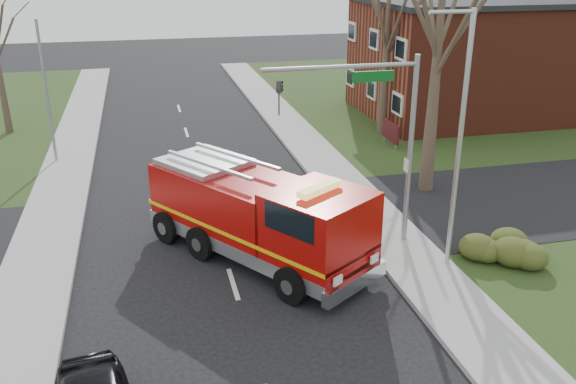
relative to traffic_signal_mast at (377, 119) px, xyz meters
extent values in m
plane|color=black|center=(-5.21, -1.50, -4.71)|extent=(120.00, 120.00, 0.00)
cube|color=#989993|center=(0.99, -1.50, -4.63)|extent=(2.40, 80.00, 0.15)
cube|color=#989993|center=(-11.41, -1.50, -4.63)|extent=(2.40, 80.00, 0.15)
cube|color=maroon|center=(13.79, 16.50, -1.21)|extent=(15.00, 10.00, 7.00)
cube|color=black|center=(13.79, 16.50, 2.39)|extent=(15.40, 10.40, 0.30)
cube|color=silver|center=(6.24, 16.50, -2.71)|extent=(0.12, 1.40, 1.20)
cube|color=#451016|center=(5.29, 11.00, -3.81)|extent=(0.12, 2.00, 1.00)
cylinder|color=gray|center=(5.29, 10.20, -4.26)|extent=(0.08, 0.08, 0.90)
cylinder|color=gray|center=(5.29, 11.80, -4.26)|extent=(0.08, 0.08, 0.90)
ellipsoid|color=#304017|center=(3.79, -2.50, -4.13)|extent=(2.80, 2.00, 0.90)
cone|color=#3D3124|center=(4.29, 4.50, 1.29)|extent=(0.64, 0.64, 12.00)
cone|color=#3D3124|center=(5.79, 13.50, 0.54)|extent=(0.56, 0.56, 10.50)
cylinder|color=gray|center=(1.29, 0.00, -1.31)|extent=(0.18, 0.18, 6.80)
cylinder|color=gray|center=(-1.31, 0.00, 1.79)|extent=(5.20, 0.14, 0.14)
cube|color=#0C591E|center=(-0.21, 0.00, 1.44)|extent=(1.40, 0.06, 0.35)
imported|color=black|center=(-3.31, 0.00, 1.44)|extent=(0.22, 0.18, 1.10)
cylinder|color=#B7BABF|center=(1.99, -2.00, -0.51)|extent=(0.16, 0.16, 8.40)
cylinder|color=#B7BABF|center=(1.29, -2.00, 3.59)|extent=(1.40, 0.12, 0.12)
cylinder|color=gray|center=(-12.01, 12.50, -1.21)|extent=(0.14, 0.14, 7.00)
cube|color=#9F0A07|center=(-4.84, 1.29, -3.04)|extent=(5.43, 6.19, 2.25)
cube|color=#9F0A07|center=(-2.56, -2.10, -2.88)|extent=(3.87, 3.87, 2.58)
cube|color=#B7BABF|center=(-4.12, 0.22, -3.96)|extent=(7.01, 8.51, 0.48)
cube|color=#E5B20C|center=(-4.12, 0.22, -3.37)|extent=(7.02, 8.52, 0.13)
cube|color=black|center=(-1.90, -3.08, -2.08)|extent=(2.13, 1.48, 0.91)
cube|color=#E5D866|center=(-2.56, -2.10, -1.43)|extent=(1.63, 1.27, 0.19)
cylinder|color=black|center=(-3.66, -2.97, -4.12)|extent=(0.97, 1.19, 1.18)
cylinder|color=black|center=(-1.34, -1.41, -4.12)|extent=(0.97, 1.19, 1.18)
cylinder|color=black|center=(-7.08, 2.11, -4.12)|extent=(0.97, 1.19, 1.18)
cylinder|color=black|center=(-4.76, 3.67, -4.12)|extent=(0.97, 1.19, 1.18)
camera|label=1|loc=(-7.49, -18.45, 5.21)|focal=38.00mm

